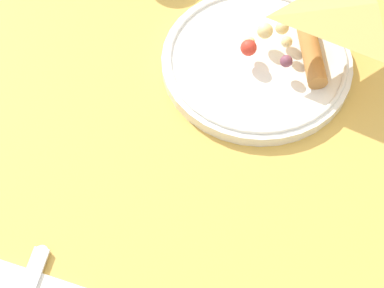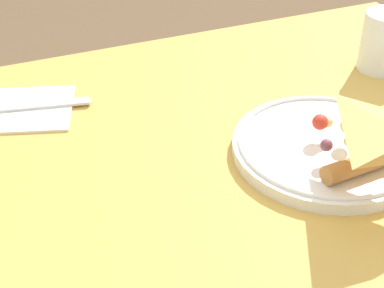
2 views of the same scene
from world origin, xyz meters
TOP-DOWN VIEW (x-y plane):
  - dining_table at (0.00, 0.00)m, footprint 0.95×0.77m
  - plate_pizza at (0.09, -0.03)m, footprint 0.24×0.24m

SIDE VIEW (x-z plane):
  - dining_table at x=0.00m, z-range 0.26..1.04m
  - plate_pizza at x=0.09m, z-range 0.77..0.82m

